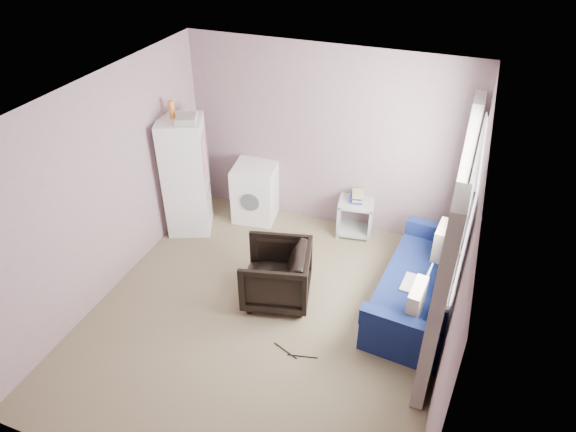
% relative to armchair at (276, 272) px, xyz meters
% --- Properties ---
extents(room, '(3.84, 4.24, 2.54)m').
position_rel_armchair_xyz_m(room, '(0.02, -0.33, 0.87)').
color(room, '#7F7153').
rests_on(room, ground).
extents(armchair, '(0.86, 0.89, 0.77)m').
position_rel_armchair_xyz_m(armchair, '(0.00, 0.00, 0.00)').
color(armchair, black).
rests_on(armchair, ground).
extents(fridge, '(0.73, 0.73, 1.84)m').
position_rel_armchair_xyz_m(fridge, '(-1.66, 0.92, 0.44)').
color(fridge, white).
rests_on(fridge, ground).
extents(washing_machine, '(0.65, 0.65, 0.81)m').
position_rel_armchair_xyz_m(washing_machine, '(-0.92, 1.49, 0.04)').
color(washing_machine, white).
rests_on(washing_machine, ground).
extents(side_table, '(0.53, 0.53, 0.63)m').
position_rel_armchair_xyz_m(side_table, '(0.52, 1.62, -0.09)').
color(side_table, '#A4A6A2').
rests_on(side_table, ground).
extents(sofa, '(1.01, 1.94, 0.83)m').
position_rel_armchair_xyz_m(sofa, '(1.64, 0.41, -0.08)').
color(sofa, navy).
rests_on(sofa, ground).
extents(window_dressing, '(0.17, 2.62, 2.18)m').
position_rel_armchair_xyz_m(window_dressing, '(1.78, 0.36, 0.72)').
color(window_dressing, white).
rests_on(window_dressing, ground).
extents(floor_cables, '(0.50, 0.13, 0.01)m').
position_rel_armchair_xyz_m(floor_cables, '(0.49, -0.73, -0.38)').
color(floor_cables, black).
rests_on(floor_cables, ground).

